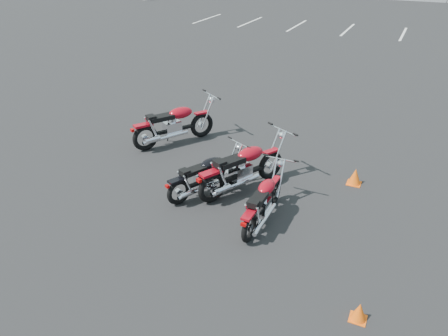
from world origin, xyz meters
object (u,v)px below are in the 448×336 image
at_px(motorcycle_front_red, 174,125).
at_px(motorcycle_second_black, 205,176).
at_px(motorcycle_third_red, 243,168).
at_px(motorcycle_rear_red, 263,202).

relative_size(motorcycle_front_red, motorcycle_second_black, 1.19).
height_order(motorcycle_front_red, motorcycle_second_black, motorcycle_front_red).
distance_m(motorcycle_third_red, motorcycle_rear_red, 1.20).
bearing_deg(motorcycle_third_red, motorcycle_front_red, 150.14).
bearing_deg(motorcycle_second_black, motorcycle_third_red, 36.16).
relative_size(motorcycle_second_black, motorcycle_rear_red, 0.95).
relative_size(motorcycle_second_black, motorcycle_third_red, 0.83).
distance_m(motorcycle_second_black, motorcycle_rear_red, 1.49).
bearing_deg(motorcycle_front_red, motorcycle_third_red, -29.86).
xyz_separation_m(motorcycle_second_black, motorcycle_third_red, (0.63, 0.46, 0.09)).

